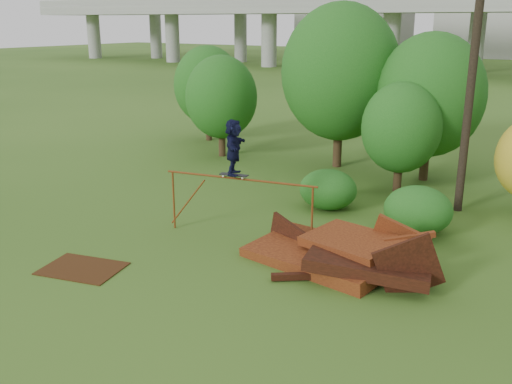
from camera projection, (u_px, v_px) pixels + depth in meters
The scene contains 14 objects.
ground at pixel (241, 272), 15.15m from camera, with size 240.00×240.00×0.00m, color #2D5116.
scrap_pile at pixel (341, 255), 15.39m from camera, with size 5.56×3.38×1.89m.
grind_rail at pixel (239, 191), 17.17m from camera, with size 4.80×1.00×1.91m.
skateboard at pixel (234, 175), 17.09m from camera, with size 0.90×0.40×0.09m.
skater at pixel (234, 147), 16.85m from camera, with size 1.55×0.49×1.67m, color black.
flat_plate at pixel (82, 268), 15.36m from camera, with size 2.09×1.49×0.03m, color #391F0C.
tree_0 at pixel (221, 97), 27.35m from camera, with size 3.47×3.47×4.89m.
tree_1 at pixel (341, 72), 24.94m from camera, with size 5.21×5.21×7.24m.
tree_2 at pixel (401, 128), 21.63m from camera, with size 3.03×3.03×4.27m.
tree_3 at pixel (430, 95), 22.96m from camera, with size 4.36×4.36×6.04m.
tree_6 at pixel (208, 85), 31.04m from camera, with size 3.70×3.70×5.17m.
shrub_left at pixel (328, 189), 20.09m from camera, with size 2.05×1.90×1.42m, color #154612.
shrub_right at pixel (418, 210), 17.78m from camera, with size 2.13×1.95×1.51m, color #154612.
utility_pole at pixel (474, 53), 18.55m from camera, with size 1.40×0.28×10.70m.
Camera 1 is at (7.87, -11.45, 6.43)m, focal length 40.00 mm.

